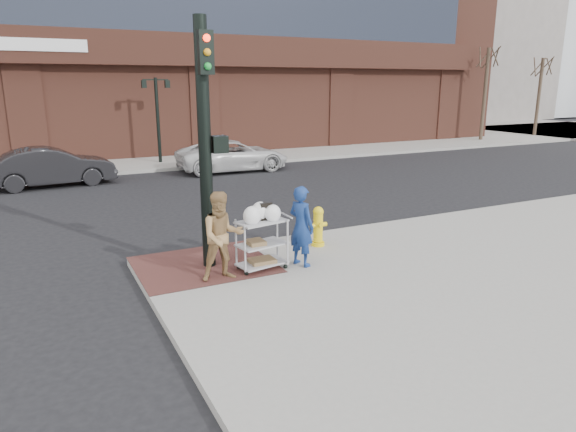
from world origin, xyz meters
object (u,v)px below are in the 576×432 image
traffic_signal_pole (206,139)px  fire_hydrant (318,226)px  minivan_white (233,155)px  lamp_post (157,111)px  woman_blue (301,226)px  sedan_dark (52,167)px  pedestrian_tan (222,236)px  utility_cart (262,240)px

traffic_signal_pole → fire_hydrant: traffic_signal_pole is taller
traffic_signal_pole → minivan_white: (5.06, 12.02, -2.13)m
lamp_post → minivan_white: (2.58, -3.20, -1.91)m
traffic_signal_pole → woman_blue: size_ratio=2.93×
fire_hydrant → lamp_post: bearing=90.9°
lamp_post → sedan_dark: (-4.97, -3.45, -1.86)m
minivan_white → sedan_dark: bearing=92.9°
traffic_signal_pole → woman_blue: traffic_signal_pole is taller
pedestrian_tan → minivan_white: bearing=73.5°
woman_blue → minivan_white: woman_blue is taller
traffic_signal_pole → lamp_post: bearing=80.8°
lamp_post → traffic_signal_pole: traffic_signal_pole is taller
woman_blue → fire_hydrant: size_ratio=1.80×
traffic_signal_pole → woman_blue: 2.64m
lamp_post → traffic_signal_pole: 15.43m
sedan_dark → fire_hydrant: sedan_dark is taller
utility_cart → fire_hydrant: (1.83, 0.86, -0.15)m
lamp_post → woman_blue: (-0.74, -16.03, -1.61)m
traffic_signal_pole → sedan_dark: traffic_signal_pole is taller
traffic_signal_pole → minivan_white: bearing=67.2°
lamp_post → traffic_signal_pole: size_ratio=0.80×
fire_hydrant → minivan_white: bearing=78.8°
sedan_dark → fire_hydrant: bearing=-160.7°
woman_blue → minivan_white: 13.25m
lamp_post → woman_blue: lamp_post is taller
minivan_white → utility_cart: (-4.17, -12.67, 0.08)m
traffic_signal_pole → utility_cart: 2.33m
traffic_signal_pole → utility_cart: size_ratio=3.57×
woman_blue → sedan_dark: (-4.23, 12.58, -0.25)m
woman_blue → pedestrian_tan: pedestrian_tan is taller
sedan_dark → utility_cart: (3.39, -12.43, 0.02)m
lamp_post → fire_hydrant: 15.15m
sedan_dark → minivan_white: sedan_dark is taller
traffic_signal_pole → sedan_dark: 12.22m
woman_blue → fire_hydrant: (0.99, 1.01, -0.37)m
woman_blue → pedestrian_tan: bearing=71.1°
fire_hydrant → utility_cart: bearing=-154.9°
lamp_post → pedestrian_tan: lamp_post is taller
lamp_post → fire_hydrant: size_ratio=4.20×
lamp_post → fire_hydrant: (0.25, -15.02, -1.98)m
sedan_dark → utility_cart: 12.88m
traffic_signal_pole → utility_cart: (0.89, -0.65, -2.05)m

